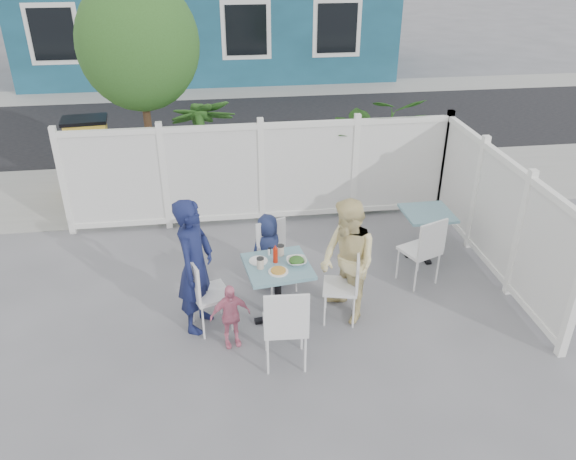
{
  "coord_description": "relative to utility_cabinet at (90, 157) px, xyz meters",
  "views": [
    {
      "loc": [
        -0.57,
        -5.49,
        4.08
      ],
      "look_at": [
        0.21,
        0.24,
        0.98
      ],
      "focal_mm": 35.0,
      "sensor_mm": 36.0,
      "label": 1
    }
  ],
  "objects": [
    {
      "name": "coffee_cup_b",
      "position": [
        2.82,
        -3.95,
        0.19
      ],
      "size": [
        0.08,
        0.08,
        0.12
      ],
      "primitive_type": "cylinder",
      "color": "beige",
      "rests_on": "main_table"
    },
    {
      "name": "ketchup_bottle",
      "position": [
        2.74,
        -4.09,
        0.22
      ],
      "size": [
        0.05,
        0.05,
        0.18
      ],
      "primitive_type": "cylinder",
      "color": "#BA1E0A",
      "rests_on": "main_table"
    },
    {
      "name": "woman",
      "position": [
        3.56,
        -4.19,
        0.12
      ],
      "size": [
        0.78,
        0.88,
        1.5
      ],
      "primitive_type": "imported",
      "rotation": [
        0.0,
        0.0,
        -1.23
      ],
      "color": "#E7C34A",
      "rests_on": "ground"
    },
    {
      "name": "spare_table",
      "position": [
        4.96,
        -2.96,
        -0.09
      ],
      "size": [
        0.66,
        0.66,
        0.69
      ],
      "rotation": [
        0.0,
        0.0,
        0.02
      ],
      "color": "slate",
      "rests_on": "ground"
    },
    {
      "name": "chair_back",
      "position": [
        2.81,
        -3.44,
        -0.1
      ],
      "size": [
        0.52,
        0.51,
        0.9
      ],
      "rotation": [
        0.0,
        0.0,
        3.51
      ],
      "color": "white",
      "rests_on": "ground"
    },
    {
      "name": "chair_left",
      "position": [
        1.91,
        -4.2,
        -0.08
      ],
      "size": [
        0.53,
        0.53,
        0.93
      ],
      "rotation": [
        0.0,
        0.0,
        -1.23
      ],
      "color": "white",
      "rests_on": "ground"
    },
    {
      "name": "salad_bowl",
      "position": [
        2.97,
        -4.16,
        0.16
      ],
      "size": [
        0.23,
        0.23,
        0.06
      ],
      "primitive_type": "imported",
      "color": "white",
      "rests_on": "main_table"
    },
    {
      "name": "chair_near",
      "position": [
        2.74,
        -4.98,
        -0.05
      ],
      "size": [
        0.47,
        0.46,
        0.99
      ],
      "rotation": [
        0.0,
        0.0,
        -0.06
      ],
      "color": "white",
      "rests_on": "ground"
    },
    {
      "name": "man",
      "position": [
        1.84,
        -4.13,
        0.18
      ],
      "size": [
        0.58,
        0.69,
        1.61
      ],
      "primitive_type": "imported",
      "rotation": [
        0.0,
        0.0,
        1.19
      ],
      "color": "#161D49",
      "rests_on": "ground"
    },
    {
      "name": "plate_side",
      "position": [
        2.55,
        -4.05,
        0.14
      ],
      "size": [
        0.21,
        0.21,
        0.01
      ],
      "primitive_type": "cylinder",
      "color": "white",
      "rests_on": "main_table"
    },
    {
      "name": "main_table",
      "position": [
        2.76,
        -4.16,
        -0.04
      ],
      "size": [
        0.81,
        0.81,
        0.76
      ],
      "rotation": [
        0.0,
        0.0,
        0.13
      ],
      "color": "slate",
      "rests_on": "ground"
    },
    {
      "name": "far_sidewalk",
      "position": [
        2.72,
        6.6,
        -0.62
      ],
      "size": [
        24.0,
        1.6,
        0.01
      ],
      "primitive_type": "cube",
      "color": "gray",
      "rests_on": "ground"
    },
    {
      "name": "potted_shrub_a",
      "position": [
        2.01,
        -0.9,
        0.3
      ],
      "size": [
        1.2,
        1.2,
        1.84
      ],
      "primitive_type": "imported",
      "rotation": [
        0.0,
        0.0,
        3.33
      ],
      "color": "#2B531B",
      "rests_on": "ground"
    },
    {
      "name": "street",
      "position": [
        2.72,
        3.5,
        -0.62
      ],
      "size": [
        24.0,
        5.0,
        0.01
      ],
      "primitive_type": "cube",
      "color": "black",
      "rests_on": "ground"
    },
    {
      "name": "utility_cabinet",
      "position": [
        0.0,
        0.0,
        0.0
      ],
      "size": [
        0.72,
        0.55,
        1.25
      ],
      "primitive_type": "cube",
      "rotation": [
        0.0,
        0.0,
        0.11
      ],
      "color": "gold",
      "rests_on": "ground"
    },
    {
      "name": "fence_right",
      "position": [
        5.72,
        -3.4,
        0.16
      ],
      "size": [
        0.08,
        3.66,
        1.6
      ],
      "rotation": [
        0.0,
        0.0,
        1.57
      ],
      "color": "white",
      "rests_on": "ground"
    },
    {
      "name": "salt_shaker",
      "position": [
        2.68,
        -3.92,
        0.17
      ],
      "size": [
        0.03,
        0.03,
        0.07
      ],
      "primitive_type": "cylinder",
      "color": "white",
      "rests_on": "main_table"
    },
    {
      "name": "boy",
      "position": [
        2.73,
        -3.35,
        -0.14
      ],
      "size": [
        0.56,
        0.46,
        0.97
      ],
      "primitive_type": "imported",
      "rotation": [
        0.0,
        0.0,
        3.52
      ],
      "color": "navy",
      "rests_on": "ground"
    },
    {
      "name": "tree",
      "position": [
        1.12,
        -0.7,
        1.97
      ],
      "size": [
        1.8,
        1.62,
        3.59
      ],
      "color": "#382316",
      "rests_on": "ground"
    },
    {
      "name": "chair_spare",
      "position": [
        4.68,
        -3.65,
        -0.07
      ],
      "size": [
        0.56,
        0.55,
        0.95
      ],
      "rotation": [
        0.0,
        0.0,
        0.39
      ],
      "color": "white",
      "rests_on": "ground"
    },
    {
      "name": "potted_shrub_b",
      "position": [
        4.63,
        -1.0,
        0.31
      ],
      "size": [
        1.72,
        1.5,
        1.87
      ],
      "primitive_type": "imported",
      "rotation": [
        0.0,
        0.0,
        0.02
      ],
      "color": "#2B531B",
      "rests_on": "ground"
    },
    {
      "name": "near_sidewalk",
      "position": [
        2.72,
        -0.2,
        -0.62
      ],
      "size": [
        24.0,
        2.6,
        0.01
      ],
      "primitive_type": "cube",
      "color": "gray",
      "rests_on": "ground"
    },
    {
      "name": "coffee_cup_a",
      "position": [
        2.56,
        -4.2,
        0.19
      ],
      "size": [
        0.08,
        0.08,
        0.12
      ],
      "primitive_type": "cylinder",
      "color": "beige",
      "rests_on": "main_table"
    },
    {
      "name": "plate_main",
      "position": [
        2.74,
        -4.31,
        0.14
      ],
      "size": [
        0.22,
        0.22,
        0.01
      ],
      "primitive_type": "cylinder",
      "color": "white",
      "rests_on": "main_table"
    },
    {
      "name": "chair_right",
      "position": [
        3.55,
        -4.23,
        -0.1
      ],
      "size": [
        0.48,
        0.49,
        0.9
      ],
      "rotation": [
        0.0,
        0.0,
        1.33
      ],
      "color": "white",
      "rests_on": "ground"
    },
    {
      "name": "pepper_shaker",
      "position": [
        2.69,
        -3.9,
        0.17
      ],
      "size": [
        0.03,
        0.03,
        0.08
      ],
      "primitive_type": "cylinder",
      "color": "black",
      "rests_on": "main_table"
    },
    {
      "name": "toddler",
      "position": [
        2.19,
        -4.53,
        -0.24
      ],
      "size": [
        0.48,
        0.28,
        0.77
      ],
      "primitive_type": "imported",
      "rotation": [
        0.0,
        0.0,
        0.21
      ],
      "color": "pink",
      "rests_on": "ground"
    },
    {
      "name": "fence_back",
      "position": [
        2.82,
        -1.6,
        0.16
      ],
      "size": [
        5.86,
        0.08,
        1.6
      ],
      "color": "white",
      "rests_on": "ground"
    },
    {
      "name": "ground",
      "position": [
        2.72,
        -4.0,
        -0.63
      ],
      "size": [
        80.0,
        80.0,
        0.0
      ],
      "primitive_type": "plane",
      "color": "slate"
    }
  ]
}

